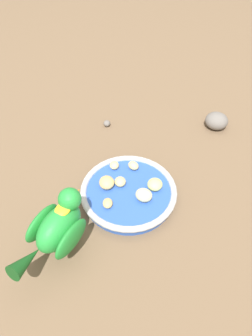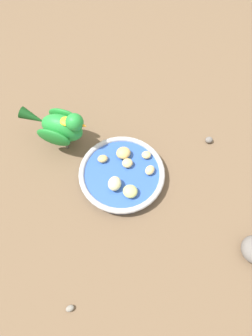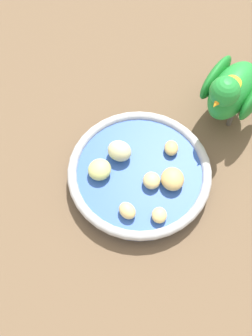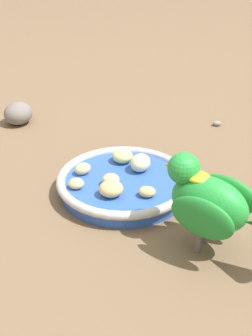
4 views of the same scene
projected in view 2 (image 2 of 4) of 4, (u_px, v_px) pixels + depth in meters
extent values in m
plane|color=brown|center=(119.00, 172.00, 0.75)|extent=(4.00, 4.00, 0.00)
cylinder|color=#2D56B7|center=(122.00, 175.00, 0.74)|extent=(0.21, 0.21, 0.02)
torus|color=#B7BABF|center=(122.00, 173.00, 0.72)|extent=(0.22, 0.22, 0.01)
ellipsoid|color=#E5C67F|center=(127.00, 163.00, 0.73)|extent=(0.04, 0.04, 0.02)
ellipsoid|color=tan|center=(123.00, 153.00, 0.74)|extent=(0.05, 0.05, 0.02)
ellipsoid|color=beige|center=(115.00, 184.00, 0.69)|extent=(0.04, 0.05, 0.03)
ellipsoid|color=tan|center=(102.00, 160.00, 0.73)|extent=(0.03, 0.03, 0.02)
ellipsoid|color=#E5C67F|center=(150.00, 170.00, 0.72)|extent=(0.02, 0.03, 0.02)
ellipsoid|color=#C6D17A|center=(130.00, 191.00, 0.69)|extent=(0.05, 0.04, 0.02)
ellipsoid|color=#E5C67F|center=(146.00, 155.00, 0.74)|extent=(0.03, 0.03, 0.02)
cylinder|color=#59544C|center=(70.00, 137.00, 0.79)|extent=(0.01, 0.01, 0.04)
cylinder|color=#59544C|center=(66.00, 145.00, 0.77)|extent=(0.01, 0.01, 0.04)
ellipsoid|color=green|center=(62.00, 128.00, 0.73)|extent=(0.12, 0.08, 0.08)
ellipsoid|color=#1E7F2D|center=(65.00, 117.00, 0.75)|extent=(0.09, 0.04, 0.06)
ellipsoid|color=#1E7F2D|center=(53.00, 138.00, 0.72)|extent=(0.09, 0.04, 0.06)
cone|color=#144719|center=(32.00, 119.00, 0.74)|extent=(0.08, 0.04, 0.05)
sphere|color=green|center=(75.00, 122.00, 0.69)|extent=(0.05, 0.05, 0.05)
cone|color=orange|center=(83.00, 125.00, 0.69)|extent=(0.02, 0.02, 0.02)
ellipsoid|color=yellow|center=(67.00, 121.00, 0.70)|extent=(0.04, 0.03, 0.01)
ellipsoid|color=slate|center=(209.00, 140.00, 0.79)|extent=(0.03, 0.03, 0.02)
ellipsoid|color=gray|center=(70.00, 308.00, 0.59)|extent=(0.02, 0.02, 0.01)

